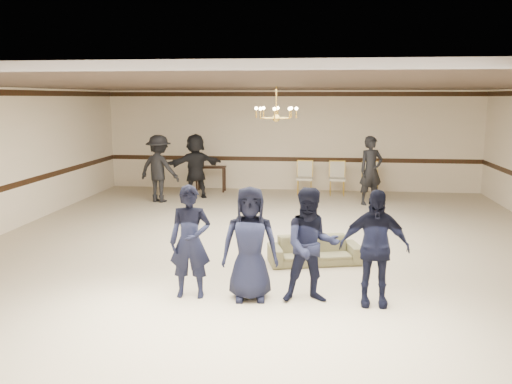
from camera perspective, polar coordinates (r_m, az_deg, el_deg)
room at (r=10.29m, az=1.70°, el=2.43°), size 12.01×14.01×3.21m
chair_rail at (r=17.28m, az=3.73°, el=3.53°), size 12.00×0.02×0.14m
crown_molding at (r=17.17m, az=3.81°, el=10.44°), size 12.00×0.02×0.14m
chandelier at (r=11.20m, az=2.19°, el=9.59°), size 0.94×0.94×0.89m
boy_a at (r=8.02m, az=-7.07°, el=-5.32°), size 0.65×0.45×1.70m
boy_b at (r=7.86m, az=-0.65°, el=-5.56°), size 0.90×0.65×1.70m
boy_c at (r=7.80m, az=5.95°, el=-5.74°), size 0.92×0.76×1.70m
boy_d at (r=7.84m, az=12.57°, el=-5.85°), size 1.00×0.42×1.70m
settee at (r=9.75m, az=6.28°, el=-6.24°), size 1.75×1.03×0.48m
adult_left at (r=15.48m, az=-10.36°, el=2.48°), size 1.40×1.05×1.93m
adult_mid at (r=15.92m, az=-6.53°, el=2.79°), size 1.80×1.46×1.93m
adult_right at (r=15.17m, az=12.23°, el=2.26°), size 0.83×0.71×1.93m
banquet_chair_left at (r=16.53m, az=5.23°, el=1.49°), size 0.52×0.52×1.02m
banquet_chair_mid at (r=16.53m, az=8.70°, el=1.42°), size 0.50×0.50×1.02m
banquet_chair_right at (r=16.60m, az=12.15°, el=1.34°), size 0.52×0.52×1.02m
console_table at (r=17.08m, az=-4.87°, el=1.42°), size 0.99×0.46×0.81m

